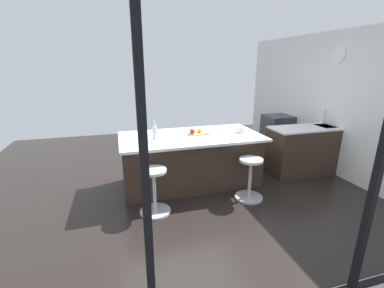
# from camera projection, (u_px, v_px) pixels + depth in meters

# --- Properties ---
(ground_plane) EXTENTS (7.71, 7.71, 0.00)m
(ground_plane) POSITION_uv_depth(u_px,v_px,m) (183.00, 182.00, 4.72)
(ground_plane) COLOR black
(window_panel_rear) EXTENTS (5.93, 0.12, 2.64)m
(window_panel_rear) POSITION_uv_depth(u_px,v_px,m) (281.00, 153.00, 1.74)
(window_panel_rear) COLOR silver
(window_panel_rear) RESTS_ON ground_plane
(interior_partition_left) EXTENTS (0.15, 5.54, 2.64)m
(interior_partition_left) POSITION_uv_depth(u_px,v_px,m) (328.00, 102.00, 5.12)
(interior_partition_left) COLOR silver
(interior_partition_left) RESTS_ON ground_plane
(sink_cabinet) EXTENTS (1.89, 0.60, 1.19)m
(sink_cabinet) POSITION_uv_depth(u_px,v_px,m) (315.00, 149.00, 5.07)
(sink_cabinet) COLOR #38281E
(sink_cabinet) RESTS_ON ground_plane
(oven_range) EXTENTS (0.60, 0.61, 0.88)m
(oven_range) POSITION_uv_depth(u_px,v_px,m) (277.00, 134.00, 6.26)
(oven_range) COLOR #38383D
(oven_range) RESTS_ON ground_plane
(kitchen_island) EXTENTS (2.35, 1.19, 0.90)m
(kitchen_island) POSITION_uv_depth(u_px,v_px,m) (190.00, 159.00, 4.53)
(kitchen_island) COLOR #38281E
(kitchen_island) RESTS_ON ground_plane
(stool_by_window) EXTENTS (0.44, 0.44, 0.66)m
(stool_by_window) POSITION_uv_depth(u_px,v_px,m) (250.00, 180.00, 4.06)
(stool_by_window) COLOR #B7B7BC
(stool_by_window) RESTS_ON ground_plane
(stool_middle) EXTENTS (0.44, 0.44, 0.66)m
(stool_middle) POSITION_uv_depth(u_px,v_px,m) (155.00, 192.00, 3.66)
(stool_middle) COLOR #B7B7BC
(stool_middle) RESTS_ON ground_plane
(cutting_board) EXTENTS (0.36, 0.24, 0.02)m
(cutting_board) POSITION_uv_depth(u_px,v_px,m) (198.00, 133.00, 4.46)
(cutting_board) COLOR tan
(cutting_board) RESTS_ON kitchen_island
(apple_red) EXTENTS (0.09, 0.09, 0.09)m
(apple_red) POSITION_uv_depth(u_px,v_px,m) (192.00, 131.00, 4.36)
(apple_red) COLOR red
(apple_red) RESTS_ON cutting_board
(apple_yellow) EXTENTS (0.08, 0.08, 0.08)m
(apple_yellow) POSITION_uv_depth(u_px,v_px,m) (200.00, 130.00, 4.46)
(apple_yellow) COLOR gold
(apple_yellow) RESTS_ON cutting_board
(water_bottle) EXTENTS (0.06, 0.06, 0.31)m
(water_bottle) POSITION_uv_depth(u_px,v_px,m) (155.00, 132.00, 4.08)
(water_bottle) COLOR silver
(water_bottle) RESTS_ON kitchen_island
(fruit_bowl) EXTENTS (0.18, 0.18, 0.07)m
(fruit_bowl) POSITION_uv_depth(u_px,v_px,m) (241.00, 130.00, 4.53)
(fruit_bowl) COLOR silver
(fruit_bowl) RESTS_ON kitchen_island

